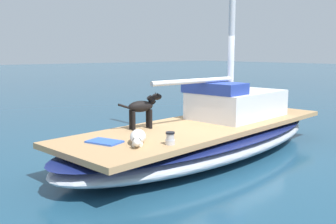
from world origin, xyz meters
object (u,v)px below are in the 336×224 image
at_px(sailboat_main, 205,139).
at_px(deck_winch, 170,139).
at_px(dog_white, 138,137).
at_px(deck_towel, 105,142).
at_px(dog_black, 143,107).

distance_m(sailboat_main, deck_winch, 2.00).
distance_m(dog_white, deck_winch, 0.54).
relative_size(dog_white, deck_towel, 1.44).
bearing_deg(sailboat_main, deck_towel, -86.61).
relative_size(sailboat_main, dog_black, 8.00).
distance_m(dog_black, deck_towel, 1.36).
bearing_deg(dog_black, sailboat_main, 73.00).
bearing_deg(deck_towel, dog_white, 45.11).
xyz_separation_m(dog_white, dog_black, (-0.95, 0.78, 0.32)).
distance_m(dog_black, deck_winch, 1.44).
relative_size(sailboat_main, dog_white, 9.31).
distance_m(sailboat_main, dog_white, 2.20).
xyz_separation_m(dog_black, deck_winch, (1.34, -0.41, -0.32)).
bearing_deg(deck_towel, sailboat_main, 93.39).
height_order(dog_white, deck_towel, dog_white).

